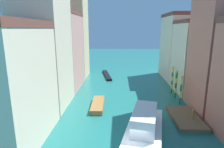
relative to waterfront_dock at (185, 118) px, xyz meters
name	(u,v)px	position (x,y,z in m)	size (l,w,h in m)	color
ground_plane	(125,84)	(-7.58, 17.34, -0.27)	(154.00, 154.00, 0.00)	#1E6B66
building_left_0	(9,84)	(-20.57, -5.64, 6.24)	(6.75, 11.05, 12.99)	beige
building_left_1	(43,34)	(-20.57, 4.56, 11.02)	(6.75, 8.99, 22.54)	beige
building_left_2	(63,51)	(-20.57, 14.53, 7.43)	(6.75, 11.08, 15.37)	tan
building_left_3	(73,38)	(-20.57, 24.06, 9.68)	(6.75, 7.87, 19.88)	beige
building_right_1	(222,39)	(5.41, 3.63, 10.36)	(6.75, 8.08, 21.23)	#C6705B
building_right_2	(194,57)	(5.41, 12.68, 6.61)	(6.75, 9.25, 13.72)	beige
building_right_3	(178,47)	(5.41, 23.17, 7.59)	(6.75, 11.72, 15.69)	beige
waterfront_dock	(185,118)	(0.00, 0.00, 0.00)	(3.60, 7.18, 0.54)	brown
person_on_dock	(193,114)	(0.64, -0.79, 0.93)	(0.36, 0.36, 1.44)	olive
mooring_pole_0	(181,90)	(0.95, 5.59, 2.16)	(0.32, 0.32, 4.76)	#197247
mooring_pole_1	(176,84)	(1.02, 8.57, 2.25)	(0.39, 0.39, 4.93)	#197247
mooring_pole_2	(172,80)	(1.08, 11.27, 2.39)	(0.34, 0.34, 5.21)	#197247
mooring_pole_3	(172,80)	(1.44, 12.31, 2.12)	(0.32, 0.32, 4.68)	#197247
vaporetto_white	(144,128)	(-6.23, -4.61, 0.97)	(6.18, 11.57, 3.36)	white
gondola_black	(107,75)	(-12.22, 24.39, -0.03)	(3.15, 10.47, 0.49)	black
motorboat_0	(98,105)	(-12.42, 3.98, 0.09)	(1.98, 6.47, 0.73)	olive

